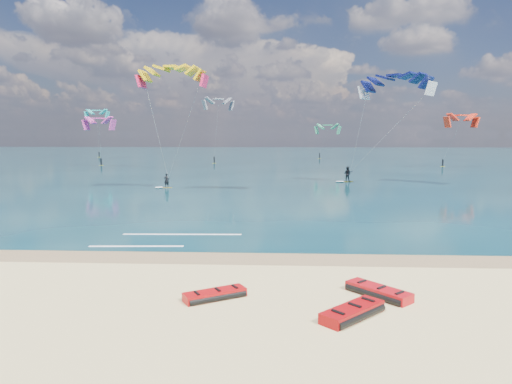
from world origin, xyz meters
TOP-DOWN VIEW (x-y plane):
  - ground at (0.00, 40.00)m, footprint 320.00×320.00m
  - wet_sand_strip at (0.00, 3.00)m, footprint 320.00×2.40m
  - sea at (0.00, 104.00)m, footprint 320.00×200.00m
  - packed_kite_left at (2.55, -2.65)m, footprint 2.71×2.16m
  - packed_kite_mid at (8.73, -2.08)m, footprint 2.73×2.82m
  - packed_kite_right at (7.41, -4.18)m, footprint 2.84×2.83m
  - kitesurfer_main at (-6.80, 30.08)m, footprint 8.23×6.09m
  - kitesurfer_far at (16.50, 37.88)m, footprint 12.15×8.31m
  - shoreline_foam at (-1.72, 6.81)m, footprint 8.10×3.61m
  - distant_kites at (-7.01, 79.93)m, footprint 86.06×35.84m

SIDE VIEW (x-z plane):
  - ground at x=0.00m, z-range 0.00..0.00m
  - packed_kite_left at x=2.55m, z-range -0.18..0.18m
  - packed_kite_mid at x=8.73m, z-range -0.21..0.21m
  - packed_kite_right at x=7.41m, z-range -0.22..0.22m
  - wet_sand_strip at x=0.00m, z-range 0.00..0.01m
  - sea at x=0.00m, z-range 0.00..0.04m
  - shoreline_foam at x=-1.72m, z-range 0.04..0.05m
  - distant_kites at x=-7.01m, z-range -1.17..12.04m
  - kitesurfer_main at x=-6.80m, z-range 0.36..14.71m
  - kitesurfer_far at x=16.50m, z-range 0.38..15.12m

